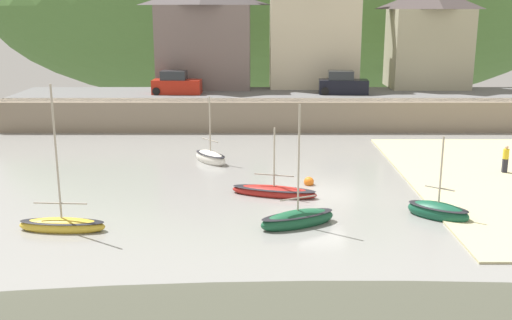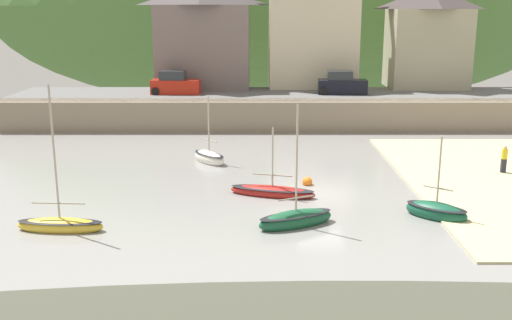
% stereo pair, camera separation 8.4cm
% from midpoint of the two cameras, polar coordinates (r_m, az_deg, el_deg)
% --- Properties ---
extents(ground, '(48.00, 41.00, 0.61)m').
position_cam_midpoint_polar(ground, '(23.01, 12.35, -9.87)').
color(ground, gray).
extents(quay_seawall, '(48.00, 9.40, 2.40)m').
position_cam_midpoint_polar(quay_seawall, '(48.37, 4.13, 4.56)').
color(quay_seawall, gray).
rests_on(quay_seawall, ground).
extents(hillside_backdrop, '(80.00, 44.00, 27.89)m').
position_cam_midpoint_polar(hillside_backdrop, '(85.33, 2.34, 14.41)').
color(hillside_backdrop, '#52803D').
rests_on(hillside_backdrop, ground).
extents(waterfront_building_left, '(8.55, 6.15, 9.14)m').
position_cam_midpoint_polar(waterfront_building_left, '(55.52, -4.94, 11.68)').
color(waterfront_building_left, '#71625F').
rests_on(waterfront_building_left, ground).
extents(waterfront_building_centre, '(8.21, 4.40, 11.52)m').
position_cam_midpoint_polar(waterfront_building_centre, '(55.52, 5.56, 12.94)').
color(waterfront_building_centre, beige).
rests_on(waterfront_building_centre, ground).
extents(waterfront_building_right, '(7.16, 5.49, 8.96)m').
position_cam_midpoint_polar(waterfront_building_right, '(57.48, 16.09, 11.19)').
color(waterfront_building_right, '#A29D81').
rests_on(waterfront_building_right, ground).
extents(church_with_spire, '(3.00, 3.00, 15.23)m').
position_cam_midpoint_polar(church_with_spire, '(62.00, 17.65, 14.32)').
color(church_with_spire, '#9A906C').
rests_on(church_with_spire, ground).
extents(fishing_boat_green, '(3.88, 1.23, 6.59)m').
position_cam_midpoint_polar(fishing_boat_green, '(27.65, -18.01, -5.84)').
color(fishing_boat_green, gold).
rests_on(fishing_boat_green, ground).
extents(sailboat_blue_trim, '(4.64, 2.27, 3.74)m').
position_cam_midpoint_polar(sailboat_blue_trim, '(31.13, 1.68, -3.00)').
color(sailboat_blue_trim, '#A71F1B').
rests_on(sailboat_blue_trim, ground).
extents(dinghy_open_wooden, '(3.75, 2.54, 5.70)m').
position_cam_midpoint_polar(dinghy_open_wooden, '(26.92, 3.93, -5.62)').
color(dinghy_open_wooden, '#195434').
rests_on(dinghy_open_wooden, ground).
extents(rowboat_small_beached, '(3.06, 2.74, 4.08)m').
position_cam_midpoint_polar(rowboat_small_beached, '(29.12, 16.88, -4.68)').
color(rowboat_small_beached, '#155137').
rests_on(rowboat_small_beached, ground).
extents(sailboat_white_hull, '(2.60, 2.83, 4.42)m').
position_cam_midpoint_polar(sailboat_white_hull, '(37.86, -4.37, 0.24)').
color(sailboat_white_hull, white).
rests_on(sailboat_white_hull, ground).
extents(parked_car_near_slipway, '(4.18, 1.89, 1.95)m').
position_cam_midpoint_polar(parked_car_near_slipway, '(51.60, -7.59, 7.15)').
color(parked_car_near_slipway, '#B32213').
rests_on(parked_car_near_slipway, ground).
extents(parked_car_by_wall, '(4.20, 1.96, 1.95)m').
position_cam_midpoint_polar(parked_car_by_wall, '(51.67, 8.24, 7.14)').
color(parked_car_by_wall, black).
rests_on(parked_car_by_wall, ground).
extents(person_on_slipway, '(0.34, 0.34, 1.62)m').
position_cam_midpoint_polar(person_on_slipway, '(37.85, 22.63, 0.20)').
color(person_on_slipway, '#282833').
rests_on(person_on_slipway, ground).
extents(mooring_buoy, '(0.56, 0.56, 0.56)m').
position_cam_midpoint_polar(mooring_buoy, '(33.13, 5.02, -2.08)').
color(mooring_buoy, orange).
rests_on(mooring_buoy, ground).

